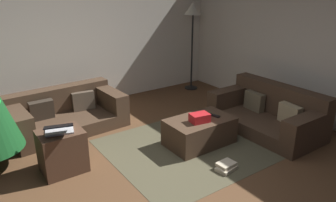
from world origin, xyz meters
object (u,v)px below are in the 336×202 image
object	(u,v)px
couch_right	(269,113)
side_table	(62,151)
book_stack	(226,167)
tv_remote	(214,116)
corner_lamp	(193,16)
laptop	(59,129)
ottoman	(200,131)
gift_box	(200,118)
couch_left	(66,113)

from	to	relation	value
couch_right	side_table	distance (m)	3.16
side_table	book_stack	xyz separation A→B (m)	(1.68, -1.16, -0.22)
tv_remote	corner_lamp	size ratio (longest dim) A/B	0.09
side_table	laptop	distance (m)	0.33
corner_lamp	tv_remote	bearing A→B (deg)	-121.16
ottoman	laptop	bearing A→B (deg)	168.74
ottoman	gift_box	bearing A→B (deg)	-134.61
corner_lamp	side_table	bearing A→B (deg)	-153.55
couch_left	tv_remote	bearing A→B (deg)	130.62
side_table	book_stack	world-z (taller)	side_table
couch_left	side_table	bearing A→B (deg)	67.21
tv_remote	gift_box	bearing A→B (deg)	168.46
side_table	laptop	bearing A→B (deg)	-106.10
gift_box	side_table	xyz separation A→B (m)	(-1.78, 0.50, -0.18)
couch_left	corner_lamp	size ratio (longest dim) A/B	0.96
side_table	book_stack	distance (m)	2.05
tv_remote	laptop	bearing A→B (deg)	152.84
couch_right	tv_remote	bearing A→B (deg)	79.33
couch_right	laptop	world-z (taller)	laptop
couch_left	side_table	size ratio (longest dim) A/B	3.30
couch_right	side_table	size ratio (longest dim) A/B	3.20
couch_right	tv_remote	size ratio (longest dim) A/B	10.69
tv_remote	corner_lamp	world-z (taller)	corner_lamp
ottoman	book_stack	size ratio (longest dim) A/B	3.29
couch_right	book_stack	distance (m)	1.51
couch_left	book_stack	xyz separation A→B (m)	(1.23, -2.40, -0.20)
couch_left	gift_box	size ratio (longest dim) A/B	6.80
book_stack	ottoman	bearing A→B (deg)	76.88
book_stack	laptop	bearing A→B (deg)	146.92
couch_left	corner_lamp	bearing A→B (deg)	-174.47
ottoman	side_table	bearing A→B (deg)	167.02
gift_box	side_table	bearing A→B (deg)	164.44
tv_remote	book_stack	size ratio (longest dim) A/B	0.55
couch_right	ottoman	distance (m)	1.26
tv_remote	side_table	xyz separation A→B (m)	(-2.08, 0.47, -0.13)
couch_left	side_table	world-z (taller)	couch_left
gift_box	tv_remote	bearing A→B (deg)	4.34
ottoman	book_stack	distance (m)	0.77
gift_box	couch_right	bearing A→B (deg)	-7.15
laptop	book_stack	distance (m)	2.10
couch_left	ottoman	xyz separation A→B (m)	(1.40, -1.67, -0.05)
couch_left	book_stack	distance (m)	2.71
laptop	book_stack	world-z (taller)	laptop
couch_left	couch_right	distance (m)	3.26
gift_box	tv_remote	distance (m)	0.31
couch_left	tv_remote	distance (m)	2.37
gift_box	laptop	bearing A→B (deg)	166.20
laptop	corner_lamp	size ratio (longest dim) A/B	0.25
book_stack	corner_lamp	bearing A→B (deg)	59.01
tv_remote	corner_lamp	bearing A→B (deg)	42.96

